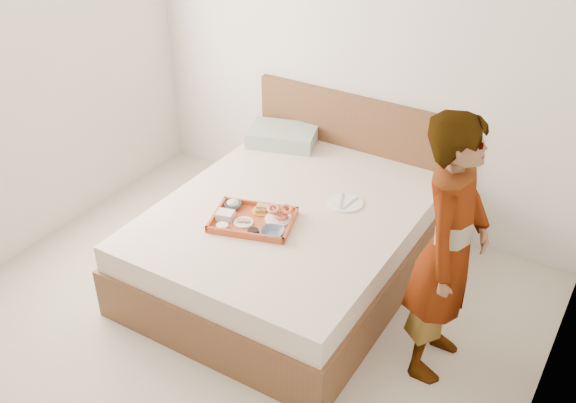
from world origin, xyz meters
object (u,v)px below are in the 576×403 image
(dinner_plate, at_px, (346,203))
(person, at_px, (449,250))
(tray, at_px, (253,220))
(bed, at_px, (289,241))

(dinner_plate, bearing_deg, person, -30.36)
(dinner_plate, bearing_deg, tray, -128.42)
(bed, height_order, person, person)
(tray, xyz_separation_m, person, (1.24, 0.00, 0.24))
(bed, distance_m, tray, 0.41)
(tray, height_order, person, person)
(tray, xyz_separation_m, dinner_plate, (0.40, 0.50, -0.02))
(bed, relative_size, tray, 3.98)
(dinner_plate, distance_m, person, 1.01)
(tray, bearing_deg, bed, 51.44)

